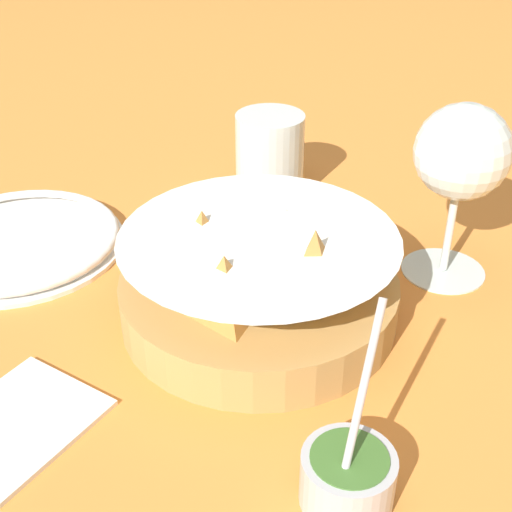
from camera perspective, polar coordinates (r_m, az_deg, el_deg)
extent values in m
plane|color=orange|center=(0.61, 1.12, -3.62)|extent=(4.00, 4.00, 0.00)
cylinder|color=#B2894C|center=(0.58, 0.00, -3.26)|extent=(0.22, 0.22, 0.04)
cone|color=white|center=(0.57, 0.00, -1.59)|extent=(0.22, 0.22, 0.07)
cylinder|color=#3D842D|center=(0.58, 0.00, -3.11)|extent=(0.17, 0.17, 0.01)
pyramid|color=#B77A38|center=(0.60, 2.43, 1.60)|extent=(0.08, 0.09, 0.05)
pyramid|color=#B77A38|center=(0.58, -4.24, 1.06)|extent=(0.08, 0.07, 0.06)
pyramid|color=#B77A38|center=(0.52, -2.50, -2.75)|extent=(0.09, 0.09, 0.06)
pyramid|color=#B77A38|center=(0.54, 4.63, -1.06)|extent=(0.07, 0.06, 0.07)
cylinder|color=#B7B7BC|center=(0.45, 7.33, -17.27)|extent=(0.06, 0.06, 0.04)
cylinder|color=#42702D|center=(0.44, 7.39, -16.74)|extent=(0.05, 0.05, 0.02)
cylinder|color=#B7B7BC|center=(0.42, 8.26, -11.79)|extent=(0.06, 0.00, 0.11)
cylinder|color=silver|center=(0.67, 14.72, -1.07)|extent=(0.07, 0.07, 0.00)
cylinder|color=silver|center=(0.64, 15.23, 2.01)|extent=(0.01, 0.01, 0.08)
sphere|color=silver|center=(0.61, 16.22, 8.02)|extent=(0.08, 0.08, 0.08)
sphere|color=#DBD17A|center=(0.62, 16.08, 7.17)|extent=(0.05, 0.05, 0.05)
cylinder|color=silver|center=(0.76, 1.11, 8.04)|extent=(0.07, 0.07, 0.09)
cylinder|color=orange|center=(0.76, 1.10, 7.32)|extent=(0.06, 0.06, 0.06)
torus|color=silver|center=(0.79, 2.31, 9.26)|extent=(0.06, 0.01, 0.06)
cylinder|color=white|center=(0.71, -18.47, 0.91)|extent=(0.20, 0.20, 0.01)
torus|color=white|center=(0.71, -18.56, 1.36)|extent=(0.19, 0.19, 0.01)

